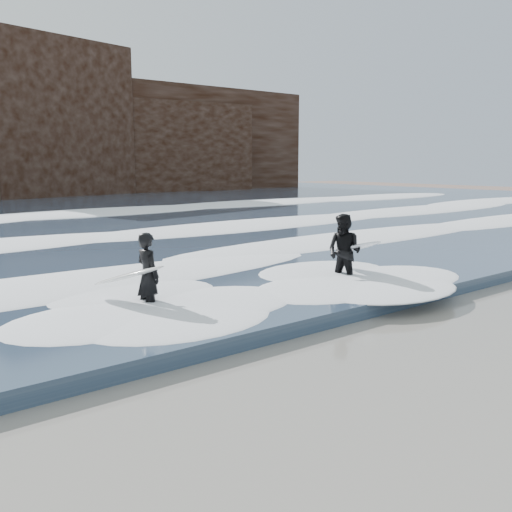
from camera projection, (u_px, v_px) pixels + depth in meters
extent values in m
plane|color=#8A6552|center=(504.00, 371.00, 8.24)|extent=(120.00, 120.00, 0.00)
ellipsoid|color=white|center=(177.00, 261.00, 15.06)|extent=(60.00, 3.20, 0.20)
ellipsoid|color=white|center=(75.00, 234.00, 20.42)|extent=(60.00, 4.00, 0.24)
ellipsoid|color=white|center=(2.00, 215.00, 27.31)|extent=(60.00, 4.80, 0.30)
imported|color=black|center=(148.00, 275.00, 10.95)|extent=(0.43, 0.62, 1.66)
ellipsoid|color=white|center=(128.00, 276.00, 10.73)|extent=(1.03, 1.88, 0.63)
imported|color=black|center=(344.00, 252.00, 13.39)|extent=(0.84, 0.99, 1.79)
ellipsoid|color=silver|center=(356.00, 247.00, 13.64)|extent=(1.16, 2.06, 0.64)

